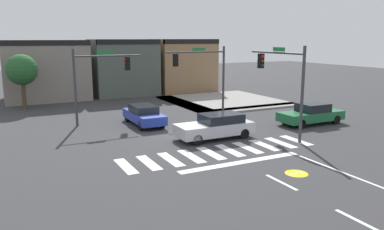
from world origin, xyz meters
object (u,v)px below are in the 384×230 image
object	(u,v)px
traffic_signal_northwest	(100,73)
car_blue	(144,115)
traffic_signal_northeast	(202,68)
roadside_tree	(22,70)
car_green	(311,114)
car_silver	(216,126)
traffic_signal_southeast	(282,74)

from	to	relation	value
traffic_signal_northwest	car_blue	xyz separation A→B (m)	(2.54, -1.74, -2.91)
traffic_signal_northeast	roadside_tree	bearing A→B (deg)	-35.06
car_green	roadside_tree	size ratio (longest dim) A/B	1.01
car_green	roadside_tree	distance (m)	23.73
traffic_signal_northwest	car_silver	bearing A→B (deg)	-54.71
traffic_signal_northeast	car_silver	bearing A→B (deg)	67.98
traffic_signal_northeast	traffic_signal_southeast	world-z (taller)	traffic_signal_southeast
traffic_signal_northwest	traffic_signal_southeast	xyz separation A→B (m)	(9.08, -8.52, 0.23)
traffic_signal_southeast	roadside_tree	world-z (taller)	traffic_signal_southeast
traffic_signal_northwest	car_blue	distance (m)	4.24
car_blue	car_green	bearing A→B (deg)	64.29
car_blue	roadside_tree	distance (m)	12.83
traffic_signal_northwest	traffic_signal_southeast	bearing A→B (deg)	-43.19
traffic_signal_northwest	traffic_signal_northeast	bearing A→B (deg)	-1.46
traffic_signal_northeast	car_blue	size ratio (longest dim) A/B	1.20
car_blue	car_silver	xyz separation A→B (m)	(2.62, -5.56, 0.05)
traffic_signal_northeast	roadside_tree	xyz separation A→B (m)	(-12.58, 8.83, -0.37)
traffic_signal_southeast	traffic_signal_northwest	bearing A→B (deg)	46.81
car_green	car_silver	size ratio (longest dim) A/B	1.01
traffic_signal_southeast	car_silver	world-z (taller)	traffic_signal_southeast
car_green	car_blue	xyz separation A→B (m)	(-10.68, 5.14, -0.02)
traffic_signal_southeast	car_silver	bearing A→B (deg)	72.62
traffic_signal_northeast	roadside_tree	size ratio (longest dim) A/B	1.14
traffic_signal_northwest	car_silver	size ratio (longest dim) A/B	1.13
traffic_signal_northeast	car_blue	world-z (taller)	traffic_signal_northeast
traffic_signal_northwest	car_blue	world-z (taller)	traffic_signal_northwest
car_silver	car_green	bearing A→B (deg)	-177.06
traffic_signal_northwest	car_green	world-z (taller)	traffic_signal_northwest
car_silver	roadside_tree	size ratio (longest dim) A/B	1.00
traffic_signal_northeast	roadside_tree	world-z (taller)	traffic_signal_northeast
roadside_tree	car_blue	bearing A→B (deg)	-55.62
car_blue	car_silver	distance (m)	6.14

